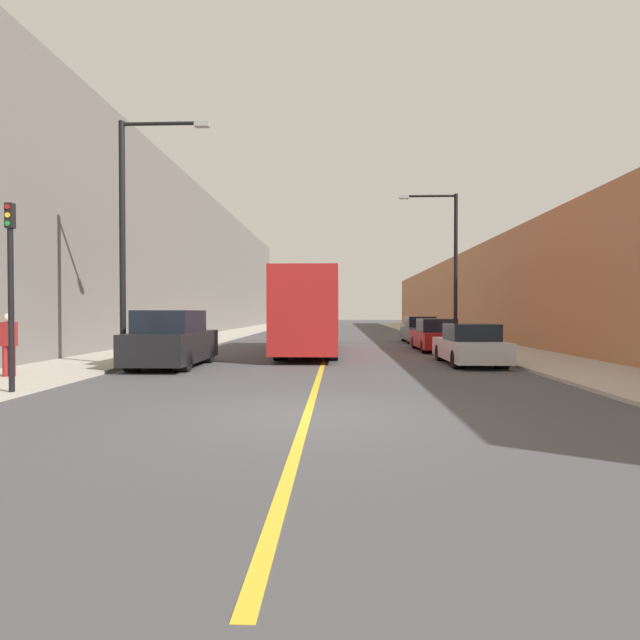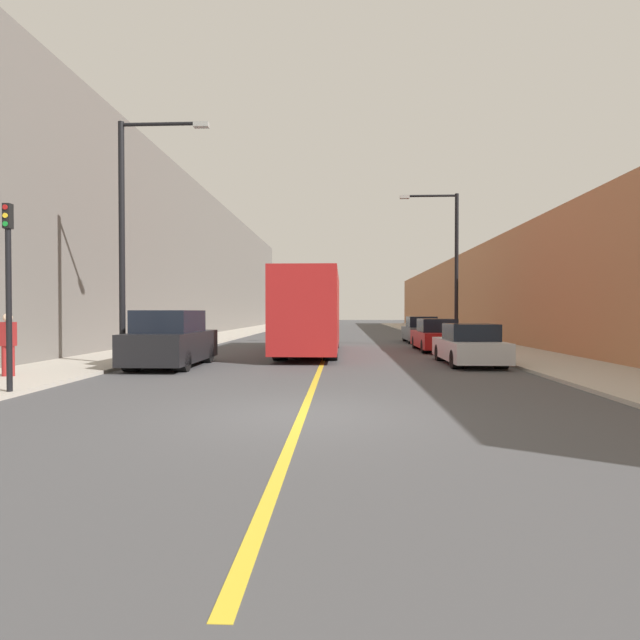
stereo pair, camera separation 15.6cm
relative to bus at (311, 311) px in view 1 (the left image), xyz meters
The scene contains 15 objects.
ground_plane 13.36m from the bus, 86.99° to the right, with size 200.00×200.00×0.00m, color #474749.
sidewalk_left 18.47m from the bus, 114.03° to the left, with size 3.53×72.00×0.10m, color #B2AA9E.
sidewalk_right 19.07m from the bus, 62.14° to the left, with size 3.53×72.00×0.10m, color #B2AA9E.
building_row_left 20.56m from the bus, 123.82° to the left, with size 4.00×72.00×11.37m, color #66605B.
building_row_right 21.05m from the bus, 53.03° to the left, with size 4.00×72.00×6.37m, color #B2724C.
road_center_line 16.90m from the bus, 87.63° to the left, with size 0.16×72.00×0.01m, color gold.
bus is the anchor object (origin of this frame).
parked_suv_left 7.17m from the bus, 127.76° to the right, with size 2.01×4.45×1.91m.
car_right_near 7.45m from the bus, 37.00° to the right, with size 1.79×4.29×1.44m.
car_right_mid 6.20m from the bus, 16.13° to the left, with size 1.78×4.57×1.53m.
car_right_far 10.01m from the bus, 52.25° to the left, with size 1.80×4.26×1.57m.
street_lamp_left 8.54m from the bus, 135.68° to the right, with size 3.08×0.24×8.14m.
street_lamp_right 8.85m from the bus, 31.86° to the left, with size 3.08×0.24×7.95m.
traffic_light 12.93m from the bus, 117.27° to the right, with size 0.16×0.18×4.13m.
pedestrian 11.84m from the bus, 130.69° to the right, with size 0.38×0.24×1.72m.
Camera 1 is at (0.58, -8.92, 1.87)m, focal length 28.00 mm.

